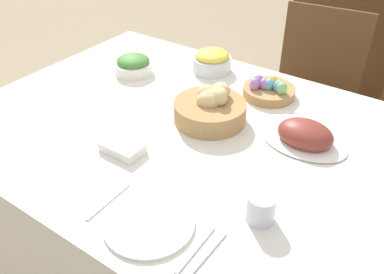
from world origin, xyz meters
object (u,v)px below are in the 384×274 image
at_px(bread_basket, 211,108).
at_px(pineapple_bowl, 212,61).
at_px(chair_far_center, 311,93).
at_px(drinking_cup, 261,208).
at_px(spoon, 206,255).
at_px(ham_platter, 305,136).
at_px(egg_basket, 269,89).
at_px(butter_dish, 122,147).
at_px(green_salad_bowl, 133,65).
at_px(knife, 195,249).
at_px(fork, 108,201).
at_px(dinner_plate, 149,223).

bearing_deg(bread_basket, pineapple_bowl, 121.74).
height_order(chair_far_center, drinking_cup, chair_far_center).
bearing_deg(spoon, ham_platter, 89.87).
bearing_deg(egg_basket, butter_dish, -110.34).
bearing_deg(pineapple_bowl, green_salad_bowl, -141.54).
height_order(ham_platter, knife, ham_platter).
distance_m(fork, drinking_cup, 0.40).
height_order(bread_basket, egg_basket, bread_basket).
distance_m(spoon, butter_dish, 0.47).
relative_size(chair_far_center, fork, 5.50).
relative_size(dinner_plate, drinking_cup, 3.01).
distance_m(dinner_plate, spoon, 0.17).
xyz_separation_m(dinner_plate, fork, (-0.14, 0.00, -0.00)).
bearing_deg(drinking_cup, fork, -154.05).
xyz_separation_m(ham_platter, knife, (-0.04, -0.55, -0.03)).
xyz_separation_m(pineapple_bowl, drinking_cup, (0.56, -0.65, -0.01)).
height_order(pineapple_bowl, butter_dish, pineapple_bowl).
bearing_deg(knife, fork, 178.70).
distance_m(egg_basket, spoon, 0.79).
relative_size(green_salad_bowl, pineapple_bowl, 0.96).
bearing_deg(butter_dish, dinner_plate, -35.63).
xyz_separation_m(ham_platter, pineapple_bowl, (-0.52, 0.27, 0.02)).
bearing_deg(fork, butter_dish, 121.31).
bearing_deg(green_salad_bowl, bread_basket, -15.27).
height_order(dinner_plate, spoon, dinner_plate).
xyz_separation_m(egg_basket, dinner_plate, (0.05, -0.76, -0.02)).
relative_size(bread_basket, fork, 1.54).
relative_size(egg_basket, fork, 1.23).
bearing_deg(butter_dish, knife, -24.93).
bearing_deg(bread_basket, chair_far_center, 83.89).
relative_size(ham_platter, pineapple_bowl, 1.67).
distance_m(ham_platter, drinking_cup, 0.38).
bearing_deg(ham_platter, drinking_cup, -84.79).
distance_m(green_salad_bowl, dinner_plate, 0.86).
bearing_deg(butter_dish, chair_far_center, 79.36).
height_order(bread_basket, green_salad_bowl, bread_basket).
xyz_separation_m(green_salad_bowl, fork, (0.46, -0.62, -0.03)).
relative_size(chair_far_center, egg_basket, 4.48).
xyz_separation_m(chair_far_center, knife, (0.19, -1.32, 0.24)).
bearing_deg(butter_dish, fork, -57.40).
bearing_deg(ham_platter, chair_far_center, 106.85).
relative_size(chair_far_center, spoon, 5.50).
bearing_deg(fork, dinner_plate, -1.30).
bearing_deg(pineapple_bowl, dinner_plate, -67.63).
bearing_deg(drinking_cup, chair_far_center, 103.12).
xyz_separation_m(egg_basket, pineapple_bowl, (-0.29, 0.06, 0.02)).
height_order(bread_basket, ham_platter, bread_basket).
bearing_deg(chair_far_center, dinner_plate, -93.86).
height_order(chair_far_center, fork, chair_far_center).
bearing_deg(dinner_plate, ham_platter, 71.50).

